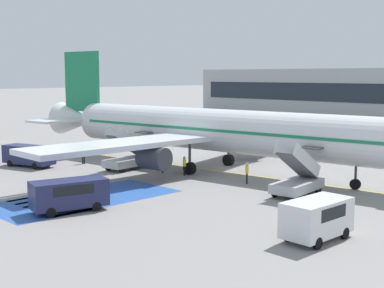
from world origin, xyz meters
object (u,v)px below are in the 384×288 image
object	(u,v)px
fuel_tanker	(303,129)
ground_crew_2	(184,164)
boarding_stairs_aft	(128,158)
ground_crew_3	(247,171)
service_van_0	(317,216)
boarding_stairs_forward	(298,181)
service_van_2	(29,154)
ground_crew_1	(162,163)
airliner	(219,130)
ground_crew_0	(83,153)
traffic_cone_0	(111,160)
service_van_3	(69,193)

from	to	relation	value
fuel_tanker	ground_crew_2	size ratio (longest dim) A/B	5.46
boarding_stairs_aft	ground_crew_3	world-z (taller)	boarding_stairs_aft
service_van_0	ground_crew_2	size ratio (longest dim) A/B	2.50
boarding_stairs_forward	service_van_0	world-z (taller)	boarding_stairs_forward
fuel_tanker	service_van_0	distance (m)	43.54
service_van_0	ground_crew_3	size ratio (longest dim) A/B	2.42
service_van_2	ground_crew_1	size ratio (longest dim) A/B	3.40
boarding_stairs_aft	service_van_2	xyz separation A→B (m)	(-7.96, -6.09, 0.23)
service_van_0	ground_crew_1	distance (m)	22.14
service_van_2	airliner	bearing A→B (deg)	-68.64
fuel_tanker	ground_crew_0	world-z (taller)	fuel_tanker
service_van_2	traffic_cone_0	world-z (taller)	service_van_2
ground_crew_0	traffic_cone_0	size ratio (longest dim) A/B	2.82
ground_crew_1	traffic_cone_0	world-z (taller)	ground_crew_1
boarding_stairs_aft	ground_crew_3	bearing A→B (deg)	5.14
fuel_tanker	ground_crew_0	bearing A→B (deg)	169.93
service_van_2	ground_crew_3	xyz separation A→B (m)	(20.37, 8.69, -0.22)
airliner	boarding_stairs_forward	distance (m)	11.76
ground_crew_2	ground_crew_3	distance (m)	6.42
ground_crew_2	ground_crew_3	bearing A→B (deg)	-135.51
ground_crew_0	traffic_cone_0	bearing A→B (deg)	0.60
boarding_stairs_aft	ground_crew_0	size ratio (longest dim) A/B	2.95
service_van_3	ground_crew_1	bearing A→B (deg)	127.97
ground_crew_1	ground_crew_2	size ratio (longest dim) A/B	0.98
boarding_stairs_aft	ground_crew_0	bearing A→B (deg)	-172.81
boarding_stairs_aft	ground_crew_3	distance (m)	12.68
airliner	service_van_3	size ratio (longest dim) A/B	8.79
ground_crew_2	service_van_0	bearing A→B (deg)	-168.31
ground_crew_1	fuel_tanker	bearing A→B (deg)	-30.95
airliner	ground_crew_3	size ratio (longest dim) A/B	26.03
airliner	ground_crew_0	world-z (taller)	airliner
boarding_stairs_forward	service_van_0	distance (m)	11.11
fuel_tanker	ground_crew_2	bearing A→B (deg)	-167.50
boarding_stairs_forward	ground_crew_2	size ratio (longest dim) A/B	3.17
service_van_3	ground_crew_3	size ratio (longest dim) A/B	2.96
ground_crew_0	ground_crew_3	size ratio (longest dim) A/B	1.04
airliner	ground_crew_2	distance (m)	4.80
boarding_stairs_forward	ground_crew_0	size ratio (longest dim) A/B	2.95
ground_crew_0	ground_crew_1	distance (m)	9.71
ground_crew_0	traffic_cone_0	xyz separation A→B (m)	(1.68, 2.14, -0.74)
ground_crew_0	ground_crew_2	distance (m)	12.01
service_van_0	ground_crew_3	bearing A→B (deg)	145.19
ground_crew_0	ground_crew_2	world-z (taller)	ground_crew_0
boarding_stairs_forward	service_van_3	world-z (taller)	boarding_stairs_forward
ground_crew_1	boarding_stairs_aft	bearing A→B (deg)	64.36
fuel_tanker	ground_crew_3	world-z (taller)	fuel_tanker
boarding_stairs_aft	traffic_cone_0	distance (m)	4.02
boarding_stairs_aft	service_van_3	xyz separation A→B (m)	(9.90, -12.68, 0.24)
boarding_stairs_forward	traffic_cone_0	bearing A→B (deg)	176.79
ground_crew_3	service_van_2	bearing A→B (deg)	-111.58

